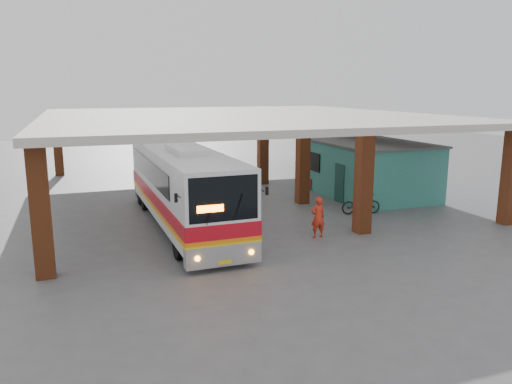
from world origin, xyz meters
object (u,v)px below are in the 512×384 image
(coach_bus, at_px, (182,186))
(motorcycle, at_px, (361,204))
(red_chair, at_px, (309,185))
(pedestrian, at_px, (318,217))

(coach_bus, relative_size, motorcycle, 6.49)
(motorcycle, distance_m, red_chair, 6.28)
(coach_bus, distance_m, motorcycle, 8.81)
(coach_bus, xyz_separation_m, red_chair, (8.87, 5.47, -1.50))
(motorcycle, xyz_separation_m, pedestrian, (-3.81, -2.86, 0.34))
(motorcycle, height_order, red_chair, motorcycle)
(red_chair, bearing_deg, pedestrian, -103.81)
(coach_bus, bearing_deg, motorcycle, -6.28)
(pedestrian, relative_size, red_chair, 2.41)
(coach_bus, height_order, pedestrian, coach_bus)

